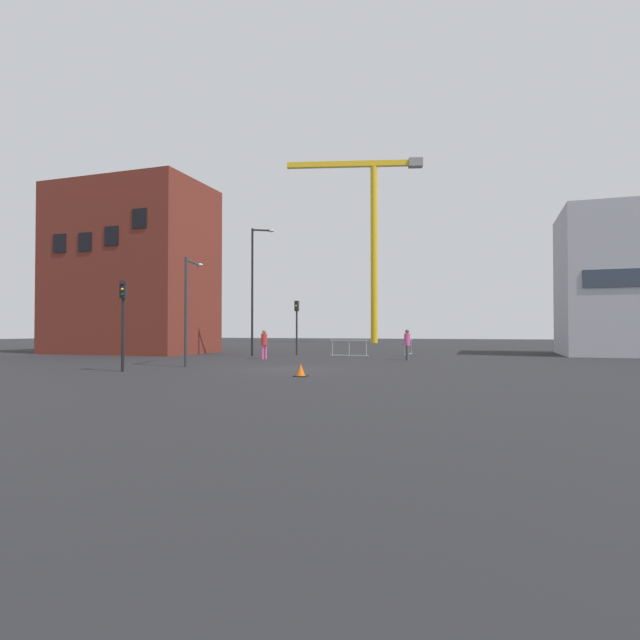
# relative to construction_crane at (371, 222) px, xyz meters

# --- Properties ---
(ground) EXTENTS (160.00, 160.00, 0.00)m
(ground) POSITION_rel_construction_crane_xyz_m (6.30, -44.67, -15.94)
(ground) COLOR black
(brick_building) EXTENTS (10.98, 6.93, 12.21)m
(brick_building) POSITION_rel_construction_crane_xyz_m (-10.27, -34.06, -9.84)
(brick_building) COLOR maroon
(brick_building) RESTS_ON ground
(construction_crane) EXTENTS (17.47, 5.40, 24.13)m
(construction_crane) POSITION_rel_construction_crane_xyz_m (0.00, 0.00, 0.00)
(construction_crane) COLOR gold
(construction_crane) RESTS_ON ground
(streetlamp_tall) EXTENTS (1.38, 0.78, 8.34)m
(streetlamp_tall) POSITION_rel_construction_crane_xyz_m (0.05, -34.92, -11.16)
(streetlamp_tall) COLOR black
(streetlamp_tall) RESTS_ON ground
(streetlamp_short) EXTENTS (0.77, 2.04, 5.04)m
(streetlamp_short) POSITION_rel_construction_crane_xyz_m (1.30, -44.52, -12.78)
(streetlamp_short) COLOR #2D2D30
(streetlamp_short) RESTS_ON ground
(traffic_light_island) EXTENTS (0.24, 0.37, 3.66)m
(traffic_light_island) POSITION_rel_construction_crane_xyz_m (2.31, -33.12, -13.47)
(traffic_light_island) COLOR #232326
(traffic_light_island) RESTS_ON ground
(traffic_light_corner) EXTENTS (0.34, 0.39, 3.67)m
(traffic_light_corner) POSITION_rel_construction_crane_xyz_m (0.49, -48.01, -13.46)
(traffic_light_corner) COLOR black
(traffic_light_corner) RESTS_ON ground
(pedestrian_walking) EXTENTS (0.34, 0.34, 1.71)m
(pedestrian_walking) POSITION_rel_construction_crane_xyz_m (10.21, -36.34, -14.95)
(pedestrian_walking) COLOR #4C4C51
(pedestrian_walking) RESTS_ON ground
(pedestrian_waiting) EXTENTS (0.34, 0.34, 1.70)m
(pedestrian_waiting) POSITION_rel_construction_crane_xyz_m (2.23, -38.16, -14.96)
(pedestrian_waiting) COLOR #D14C8C
(pedestrian_waiting) RESTS_ON ground
(safety_barrier_mid_span) EXTENTS (0.29, 1.80, 1.08)m
(safety_barrier_mid_span) POSITION_rel_construction_crane_xyz_m (9.51, -31.28, -15.38)
(safety_barrier_mid_span) COLOR gray
(safety_barrier_mid_span) RESTS_ON ground
(safety_barrier_rear) EXTENTS (2.50, 0.27, 1.08)m
(safety_barrier_rear) POSITION_rel_construction_crane_xyz_m (6.28, -34.29, -15.38)
(safety_barrier_rear) COLOR #B2B5BA
(safety_barrier_rear) RESTS_ON ground
(traffic_cone_striped) EXTENTS (0.46, 0.46, 0.46)m
(traffic_cone_striped) POSITION_rel_construction_crane_xyz_m (8.10, -47.78, -15.73)
(traffic_cone_striped) COLOR black
(traffic_cone_striped) RESTS_ON ground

